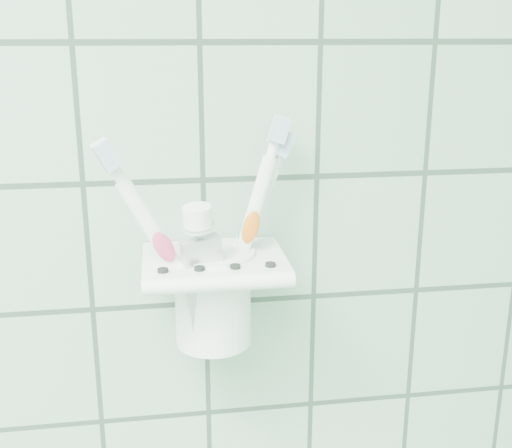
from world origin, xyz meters
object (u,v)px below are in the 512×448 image
cup (213,293)px  holder_bracket (214,265)px  toothbrush_blue (215,228)px  toothbrush_orange (203,226)px  toothbrush_pink (218,229)px  toothpaste_tube (209,262)px

cup → holder_bracket: bearing=-72.8°
toothbrush_blue → cup: bearing=103.4°
holder_bracket → toothbrush_orange: (-0.01, 0.02, 0.03)m
toothbrush_pink → toothbrush_orange: size_ratio=1.04×
cup → toothbrush_blue: size_ratio=0.43×
holder_bracket → toothbrush_pink: 0.04m
toothbrush_blue → toothpaste_tube: toothbrush_blue is taller
toothbrush_pink → toothbrush_blue: (-0.00, 0.01, -0.00)m
holder_bracket → cup: size_ratio=1.41×
toothbrush_pink → toothbrush_blue: size_ratio=0.99×
holder_bracket → cup: same height
toothpaste_tube → holder_bracket: bearing=50.3°
cup → toothbrush_orange: (-0.01, 0.01, 0.06)m
holder_bracket → toothbrush_blue: bearing=-79.5°
holder_bracket → cup: 0.03m
toothbrush_blue → toothbrush_orange: size_ratio=1.06×
toothbrush_pink → toothpaste_tube: (-0.01, -0.00, -0.03)m
cup → toothpaste_tube: bearing=-104.5°
cup → toothpaste_tube: (-0.00, -0.02, 0.04)m
cup → toothbrush_orange: toothbrush_orange is taller
holder_bracket → toothbrush_pink: (0.00, -0.01, 0.04)m
holder_bracket → toothbrush_orange: size_ratio=0.64×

